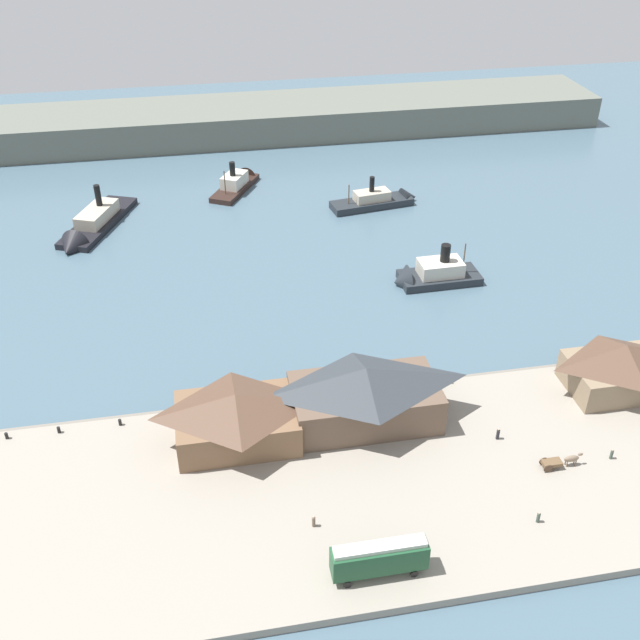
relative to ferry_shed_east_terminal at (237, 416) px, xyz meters
name	(u,v)px	position (x,y,z in m)	size (l,w,h in m)	color
ground_plane	(360,379)	(19.21, 10.87, -4.89)	(320.00, 320.00, 0.00)	#476070
quay_promenade	(399,481)	(19.21, -11.13, -4.29)	(110.00, 36.00, 1.20)	gray
seawall_edge	(365,391)	(19.21, 7.27, -4.39)	(110.00, 0.80, 1.00)	slate
ferry_shed_east_terminal	(237,416)	(0.00, 0.00, 0.00)	(16.07, 11.49, 7.27)	brown
ferry_shed_west_terminal	(365,394)	(17.38, 0.58, 0.70)	(20.16, 11.14, 8.63)	brown
ferry_shed_central_terminal	(621,366)	(54.93, 0.54, 0.13)	(14.82, 9.95, 7.51)	#847056
street_tram	(379,557)	(13.03, -24.55, -1.03)	(10.53, 2.51, 4.60)	#1E4C2D
horse_cart	(560,461)	(39.65, -12.94, -2.76)	(5.43, 1.44, 1.87)	brown
pedestrian_walking_west	(612,454)	(46.86, -12.80, -2.98)	(0.39, 0.39, 1.56)	#3D4C42
pedestrian_by_tram	(538,517)	(33.15, -20.95, -2.96)	(0.39, 0.39, 1.60)	#3D4C42
pedestrian_at_waters_edge	(314,521)	(7.24, -16.77, -2.93)	(0.41, 0.41, 1.66)	#6B5B4C
pedestrian_near_west_shed	(498,434)	(33.89, -6.61, -2.88)	(0.44, 0.44, 1.77)	#232328
mooring_post_center_east	(7,436)	(-30.30, 5.37, -3.24)	(0.44, 0.44, 0.90)	black
mooring_post_west	(120,422)	(-15.56, 5.37, -3.24)	(0.44, 0.44, 0.90)	black
mooring_post_east	(59,430)	(-23.59, 5.30, -3.24)	(0.44, 0.44, 0.90)	black
mooring_post_center_west	(450,381)	(31.51, 5.94, -3.24)	(0.44, 0.44, 0.90)	black
ferry_moored_west	(430,275)	(38.06, 36.27, -3.39)	(15.95, 6.88, 9.59)	#23282D
ferry_moored_east	(381,200)	(37.77, 70.14, -3.66)	(20.08, 7.88, 8.50)	#23282D
ferry_approaching_west	(90,228)	(-24.00, 67.83, -3.69)	(16.01, 26.61, 10.64)	black
ferry_departing_north	(239,182)	(8.00, 85.80, -3.59)	(13.08, 18.05, 8.82)	black
far_headland	(268,118)	(19.21, 120.87, -0.89)	(180.00, 24.00, 8.00)	#60665B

